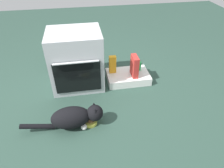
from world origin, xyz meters
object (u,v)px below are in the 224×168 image
(oven, at_px, (76,60))
(pantry_cabinet, at_px, (128,77))
(cat, at_px, (75,117))
(soda_can, at_px, (139,66))
(juice_carton, at_px, (113,64))
(cereal_box, at_px, (135,66))
(food_bowl, at_px, (91,122))

(oven, relative_size, pantry_cabinet, 1.29)
(oven, xyz_separation_m, cat, (-0.06, -0.74, -0.23))
(cat, height_order, soda_can, cat)
(juice_carton, xyz_separation_m, soda_can, (0.37, -0.00, -0.06))
(cereal_box, height_order, juice_carton, cereal_box)
(pantry_cabinet, bearing_deg, cereal_box, -37.76)
(pantry_cabinet, relative_size, soda_can, 4.70)
(pantry_cabinet, bearing_deg, oven, 176.89)
(oven, relative_size, juice_carton, 3.04)
(juice_carton, height_order, soda_can, juice_carton)
(oven, relative_size, cat, 0.87)
(pantry_cabinet, relative_size, cereal_box, 2.02)
(food_bowl, xyz_separation_m, cat, (-0.15, -0.00, 0.10))
(pantry_cabinet, relative_size, juice_carton, 2.35)
(cat, bearing_deg, oven, 83.84)
(food_bowl, relative_size, cat, 0.17)
(pantry_cabinet, relative_size, food_bowl, 4.06)
(pantry_cabinet, distance_m, soda_can, 0.21)
(oven, xyz_separation_m, cereal_box, (0.73, -0.09, -0.12))
(food_bowl, xyz_separation_m, soda_can, (0.74, 0.77, 0.14))
(food_bowl, height_order, soda_can, soda_can)
(pantry_cabinet, bearing_deg, juice_carton, 160.01)
(food_bowl, bearing_deg, soda_can, 46.30)
(food_bowl, xyz_separation_m, juice_carton, (0.37, 0.78, 0.20))
(pantry_cabinet, xyz_separation_m, cereal_box, (0.07, -0.05, 0.19))
(pantry_cabinet, xyz_separation_m, juice_carton, (-0.20, 0.07, 0.17))
(pantry_cabinet, bearing_deg, cat, -135.73)
(oven, height_order, cereal_box, oven)
(oven, distance_m, soda_can, 0.85)
(cereal_box, relative_size, soda_can, 2.33)
(oven, bearing_deg, pantry_cabinet, -3.11)
(soda_can, bearing_deg, pantry_cabinet, -157.06)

